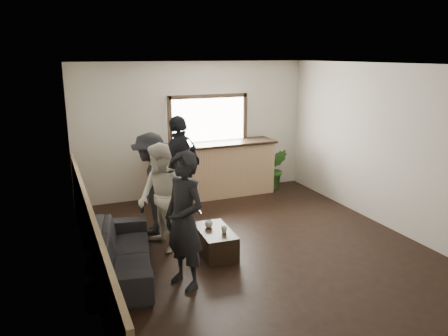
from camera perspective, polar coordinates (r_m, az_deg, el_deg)
name	(u,v)px	position (r m, az deg, el deg)	size (l,w,h in m)	color
ground	(257,248)	(6.97, 4.28, -10.33)	(5.00, 6.00, 0.01)	black
room_shell	(212,161)	(6.20, -1.57, 0.91)	(5.01, 6.01, 2.80)	silver
bar_counter	(213,166)	(9.20, -1.48, 0.20)	(2.70, 0.68, 2.13)	tan
sofa	(121,252)	(6.30, -13.32, -10.58)	(2.04, 0.80, 0.60)	black
coffee_table	(215,242)	(6.70, -1.17, -9.60)	(0.47, 0.85, 0.38)	black
cup_a	(209,224)	(6.71, -2.00, -7.37)	(0.12, 0.12, 0.10)	silver
cup_b	(224,230)	(6.52, 0.01, -8.05)	(0.09, 0.09, 0.09)	silver
potted_plant	(275,169)	(9.82, 6.74, -0.08)	(0.50, 0.40, 0.91)	#2D6623
person_a	(184,221)	(5.58, -5.20, -6.87)	(0.65, 0.77, 1.80)	black
person_b	(161,198)	(6.67, -8.23, -3.91)	(0.79, 0.93, 1.66)	silver
person_c	(151,184)	(7.36, -9.46, -2.02)	(1.07, 1.27, 1.71)	black
person_d	(180,168)	(7.88, -5.74, -0.01)	(1.17, 1.04, 1.90)	black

